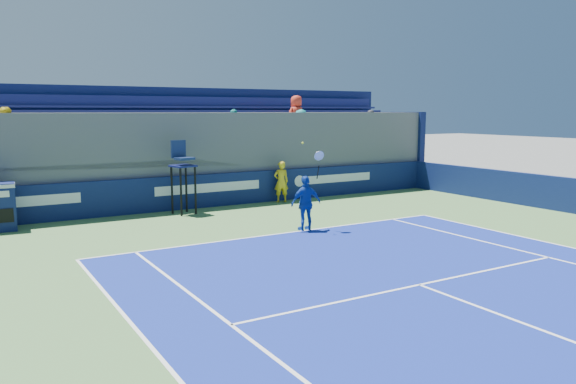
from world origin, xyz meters
TOP-DOWN VIEW (x-y plane):
  - ball_person at (2.80, 16.69)m, footprint 0.64×0.49m
  - back_hoarding at (0.00, 17.10)m, footprint 20.40×0.21m
  - umpire_chair at (-1.25, 16.26)m, footprint 0.83×0.83m
  - tennis_player at (0.84, 11.91)m, footprint 0.96×0.49m
  - stadium_seating at (0.01, 19.14)m, footprint 21.00×4.05m

SIDE VIEW (x-z plane):
  - back_hoarding at x=0.00m, z-range 0.00..1.20m
  - ball_person at x=2.80m, z-range 0.01..1.57m
  - tennis_player at x=0.84m, z-range -0.47..2.10m
  - umpire_chair at x=-1.25m, z-range 0.29..2.77m
  - stadium_seating at x=0.01m, z-range -0.36..4.04m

